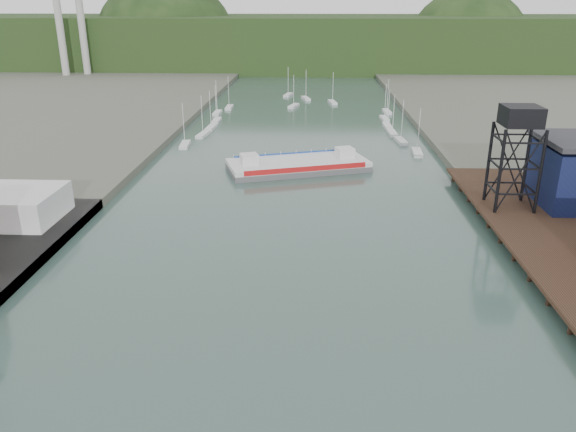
{
  "coord_description": "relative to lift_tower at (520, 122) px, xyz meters",
  "views": [
    {
      "loc": [
        3.62,
        -28.15,
        32.65
      ],
      "look_at": [
        0.16,
        47.02,
        4.0
      ],
      "focal_mm": 35.0,
      "sensor_mm": 36.0,
      "label": 1
    }
  ],
  "objects": [
    {
      "name": "east_pier",
      "position": [
        2.0,
        -13.0,
        -13.75
      ],
      "size": [
        14.0,
        70.0,
        2.45
      ],
      "color": "black",
      "rests_on": "ground"
    },
    {
      "name": "lift_tower",
      "position": [
        0.0,
        0.0,
        0.0
      ],
      "size": [
        6.5,
        6.5,
        16.0
      ],
      "color": "black",
      "rests_on": "east_pier"
    },
    {
      "name": "marina_sailboats",
      "position": [
        -34.92,
        80.46,
        -15.3
      ],
      "size": [
        57.71,
        92.65,
        0.9
      ],
      "color": "silver",
      "rests_on": "ground"
    },
    {
      "name": "smokestacks",
      "position": [
        -141.0,
        174.5,
        14.35
      ],
      "size": [
        11.2,
        8.2,
        60.0
      ],
      "color": "#ABABA5",
      "rests_on": "ground"
    },
    {
      "name": "distant_hills",
      "position": [
        -38.98,
        243.35,
        -5.27
      ],
      "size": [
        500.0,
        120.0,
        80.0
      ],
      "color": "black",
      "rests_on": "ground"
    },
    {
      "name": "chain_ferry",
      "position": [
        -34.47,
        26.49,
        -14.47
      ],
      "size": [
        30.71,
        19.71,
        4.11
      ],
      "rotation": [
        0.0,
        0.0,
        0.31
      ],
      "color": "#555558",
      "rests_on": "ground"
    }
  ]
}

